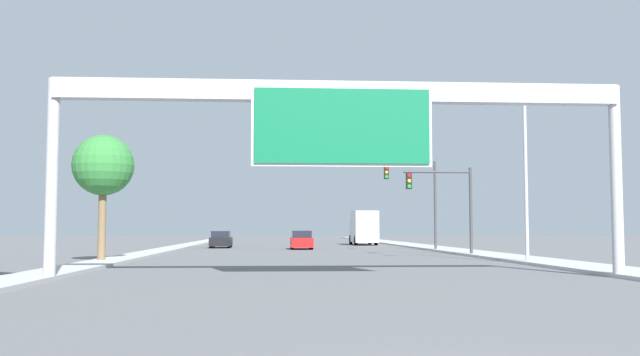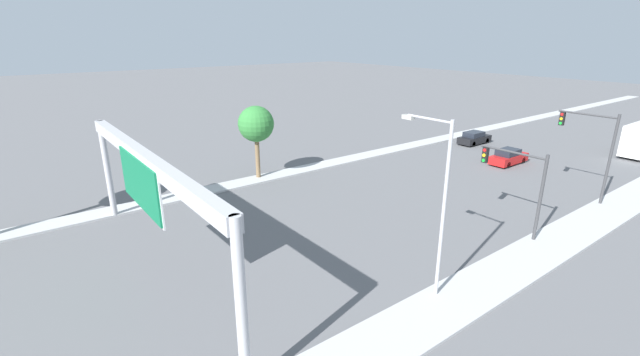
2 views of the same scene
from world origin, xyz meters
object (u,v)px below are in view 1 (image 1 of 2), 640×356
Objects in this scene: street_lamp_right at (518,159)px; truck_box_primary at (363,228)px; car_near_right at (221,240)px; car_far_center at (302,240)px; traffic_light_near_intersection at (448,196)px; traffic_light_mid_block at (419,191)px; sign_gantry at (342,115)px; palm_tree_background at (103,166)px.

truck_box_primary is at bearing 94.44° from street_lamp_right.
truck_box_primary reaches higher than car_near_right.
truck_box_primary is 38.78m from street_lamp_right.
car_far_center is 0.79× the size of traffic_light_near_intersection.
truck_box_primary is at bearing 96.08° from traffic_light_mid_block.
car_near_right is at bearing 100.08° from sign_gantry.
traffic_light_mid_block is 1.06× the size of palm_tree_background.
street_lamp_right is (16.99, -29.03, 4.55)m from car_near_right.
sign_gantry is at bearing -106.65° from traffic_light_mid_block.
traffic_light_near_intersection reaches higher than car_near_right.
traffic_light_mid_block is at bearing 92.87° from street_lamp_right.
car_far_center is at bearing 120.87° from traffic_light_near_intersection.
palm_tree_background is at bearing -116.52° from truck_box_primary.
traffic_light_near_intersection is 0.86× the size of palm_tree_background.
street_lamp_right is at bearing -67.75° from car_far_center.
traffic_light_near_intersection is at bearing -91.29° from traffic_light_mid_block.
traffic_light_mid_block is at bearing -30.17° from car_near_right.
palm_tree_background is at bearing -98.77° from car_near_right.
sign_gantry is 16.77m from palm_tree_background.
palm_tree_background is (-20.15, -17.59, 0.30)m from traffic_light_mid_block.
street_lamp_right is (2.99, -38.51, 3.50)m from truck_box_primary.
traffic_light_near_intersection is (15.77, -19.30, 3.13)m from car_near_right.
car_near_right is 25.12m from traffic_light_near_intersection.
car_far_center is 17.38m from traffic_light_near_intersection.
car_near_right is 0.63× the size of traffic_light_mid_block.
truck_box_primary is (14.00, 9.48, 1.05)m from car_near_right.
truck_box_primary is 40.76m from palm_tree_background.
car_far_center is at bearing -116.40° from truck_box_primary.
car_near_right is at bearing 149.83° from traffic_light_mid_block.
traffic_light_mid_block reaches higher than car_far_center.
car_far_center is 0.50× the size of street_lamp_right.
sign_gantry is at bearing -133.97° from street_lamp_right.
palm_tree_background is at bearing -116.60° from car_far_center.
palm_tree_background is 0.74× the size of street_lamp_right.
palm_tree_background reaches higher than traffic_light_near_intersection.
car_far_center is at bearing 90.00° from sign_gantry.
street_lamp_right reaches higher than car_far_center.
traffic_light_near_intersection is 0.81× the size of traffic_light_mid_block.
street_lamp_right reaches higher than sign_gantry.
truck_box_primary is at bearing 63.48° from palm_tree_background.
traffic_light_near_intersection is at bearing 20.84° from palm_tree_background.
traffic_light_near_intersection reaches higher than car_far_center.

